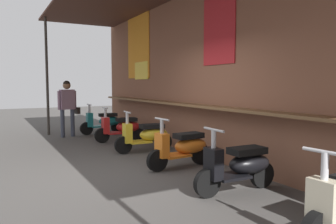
% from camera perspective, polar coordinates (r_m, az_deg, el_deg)
% --- Properties ---
extents(ground_plane, '(36.34, 36.34, 0.00)m').
position_cam_1_polar(ground_plane, '(5.90, -6.64, -10.70)').
color(ground_plane, '#474442').
extents(market_stall_facade, '(12.98, 2.79, 3.91)m').
position_cam_1_polar(market_stall_facade, '(6.63, 8.24, 9.90)').
color(market_stall_facade, brown).
rests_on(market_stall_facade, ground_plane).
extents(scooter_teal, '(0.46, 1.40, 0.97)m').
position_cam_1_polar(scooter_teal, '(10.70, -11.02, -1.65)').
color(scooter_teal, '#197075').
rests_on(scooter_teal, ground_plane).
extents(scooter_red, '(0.46, 1.40, 0.97)m').
position_cam_1_polar(scooter_red, '(9.17, -7.94, -2.67)').
color(scooter_red, red).
rests_on(scooter_red, ground_plane).
extents(scooter_yellow, '(0.49, 1.40, 0.97)m').
position_cam_1_polar(scooter_yellow, '(7.68, -3.66, -4.09)').
color(scooter_yellow, gold).
rests_on(scooter_yellow, ground_plane).
extents(scooter_orange, '(0.49, 1.40, 0.97)m').
position_cam_1_polar(scooter_orange, '(6.26, 2.73, -6.13)').
color(scooter_orange, orange).
rests_on(scooter_orange, ground_plane).
extents(scooter_black, '(0.46, 1.40, 0.97)m').
position_cam_1_polar(scooter_black, '(4.98, 12.53, -9.09)').
color(scooter_black, black).
rests_on(scooter_black, ground_plane).
extents(shopper_with_handbag, '(0.36, 0.67, 1.69)m').
position_cam_1_polar(shopper_with_handbag, '(10.26, -17.11, 1.58)').
color(shopper_with_handbag, '#383D4C').
rests_on(shopper_with_handbag, ground_plane).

